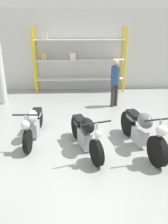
% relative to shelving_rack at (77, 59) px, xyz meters
% --- Properties ---
extents(ground_plane, '(30.00, 30.00, 0.00)m').
position_rel_shelving_rack_xyz_m(ground_plane, '(0.07, -5.05, -1.49)').
color(ground_plane, '#9EA3A0').
extents(back_wall, '(30.00, 0.08, 3.60)m').
position_rel_shelving_rack_xyz_m(back_wall, '(0.07, 0.38, 0.31)').
color(back_wall, silver).
rests_on(back_wall, ground_plane).
extents(shelving_rack, '(4.10, 0.63, 2.82)m').
position_rel_shelving_rack_xyz_m(shelving_rack, '(0.00, 0.00, 0.00)').
color(shelving_rack, yellow).
rests_on(shelving_rack, ground_plane).
extents(motorcycle_silver, '(0.60, 1.99, 0.95)m').
position_rel_shelving_rack_xyz_m(motorcycle_silver, '(-1.27, -4.73, -1.05)').
color(motorcycle_silver, black).
rests_on(motorcycle_silver, ground_plane).
extents(motorcycle_black, '(0.86, 1.88, 0.99)m').
position_rel_shelving_rack_xyz_m(motorcycle_black, '(0.06, -5.39, -1.05)').
color(motorcycle_black, black).
rests_on(motorcycle_black, ground_plane).
extents(motorcycle_grey, '(0.74, 2.17, 1.07)m').
position_rel_shelving_rack_xyz_m(motorcycle_grey, '(1.42, -5.39, -1.01)').
color(motorcycle_grey, black).
rests_on(motorcycle_grey, ground_plane).
extents(person_browsing, '(0.44, 0.44, 1.74)m').
position_rel_shelving_rack_xyz_m(person_browsing, '(1.34, -2.25, -0.46)').
color(person_browsing, '#38332D').
rests_on(person_browsing, ground_plane).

